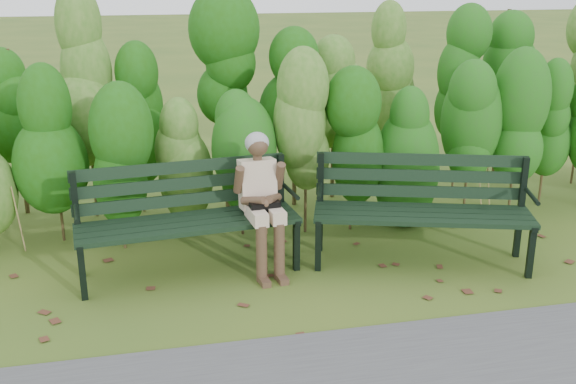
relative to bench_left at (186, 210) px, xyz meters
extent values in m
plane|color=#3D5C1F|center=(0.94, -0.50, -0.60)|extent=(80.00, 80.00, 0.00)
cylinder|color=#47381E|center=(-1.20, 0.80, -0.20)|extent=(0.03, 0.03, 0.80)
ellipsoid|color=#285F1D|center=(-1.20, 0.80, 0.44)|extent=(0.64, 0.64, 1.44)
cylinder|color=#47381E|center=(-0.59, 0.80, -0.20)|extent=(0.03, 0.03, 0.80)
ellipsoid|color=#285F1D|center=(-0.59, 0.80, 0.44)|extent=(0.64, 0.64, 1.44)
cylinder|color=#47381E|center=(0.02, 0.80, -0.20)|extent=(0.03, 0.03, 0.80)
ellipsoid|color=#285F1D|center=(0.02, 0.80, 0.44)|extent=(0.64, 0.64, 1.44)
cylinder|color=#47381E|center=(0.63, 0.80, -0.20)|extent=(0.03, 0.03, 0.80)
ellipsoid|color=#285F1D|center=(0.63, 0.80, 0.44)|extent=(0.64, 0.64, 1.44)
cylinder|color=#47381E|center=(1.24, 0.80, -0.20)|extent=(0.03, 0.03, 0.80)
ellipsoid|color=#285F1D|center=(1.24, 0.80, 0.44)|extent=(0.64, 0.64, 1.44)
cylinder|color=#47381E|center=(1.86, 0.80, -0.20)|extent=(0.03, 0.03, 0.80)
ellipsoid|color=#285F1D|center=(1.86, 0.80, 0.44)|extent=(0.64, 0.64, 1.44)
cylinder|color=#47381E|center=(2.47, 0.80, -0.20)|extent=(0.03, 0.03, 0.80)
ellipsoid|color=#285F1D|center=(2.47, 0.80, 0.44)|extent=(0.64, 0.64, 1.44)
cylinder|color=#47381E|center=(3.08, 0.80, -0.20)|extent=(0.03, 0.03, 0.80)
ellipsoid|color=#285F1D|center=(3.08, 0.80, 0.44)|extent=(0.64, 0.64, 1.44)
cylinder|color=#47381E|center=(3.69, 0.80, -0.20)|extent=(0.03, 0.03, 0.80)
ellipsoid|color=#285F1D|center=(3.69, 0.80, 0.44)|extent=(0.64, 0.64, 1.44)
cylinder|color=#47381E|center=(4.30, 0.80, -0.20)|extent=(0.03, 0.03, 0.80)
ellipsoid|color=#285F1D|center=(4.30, 0.80, 0.44)|extent=(0.64, 0.64, 1.44)
cylinder|color=#47381E|center=(-1.75, 1.80, -0.05)|extent=(0.04, 0.04, 1.10)
ellipsoid|color=#205A0F|center=(-1.75, 1.80, 0.83)|extent=(0.70, 0.70, 1.98)
cylinder|color=#47381E|center=(-0.98, 1.80, -0.05)|extent=(0.04, 0.04, 1.10)
ellipsoid|color=#205A0F|center=(-0.98, 1.80, 0.83)|extent=(0.70, 0.70, 1.98)
cylinder|color=#47381E|center=(-0.21, 1.80, -0.05)|extent=(0.04, 0.04, 1.10)
ellipsoid|color=#205A0F|center=(-0.21, 1.80, 0.83)|extent=(0.70, 0.70, 1.98)
cylinder|color=#47381E|center=(0.56, 1.80, -0.05)|extent=(0.04, 0.04, 1.10)
ellipsoid|color=#205A0F|center=(0.56, 1.80, 0.83)|extent=(0.70, 0.70, 1.98)
cylinder|color=#47381E|center=(1.32, 1.80, -0.05)|extent=(0.04, 0.04, 1.10)
ellipsoid|color=#205A0F|center=(1.32, 1.80, 0.83)|extent=(0.70, 0.70, 1.98)
cylinder|color=#47381E|center=(2.09, 1.80, -0.05)|extent=(0.04, 0.04, 1.10)
ellipsoid|color=#205A0F|center=(2.09, 1.80, 0.83)|extent=(0.70, 0.70, 1.98)
cylinder|color=#47381E|center=(2.86, 1.80, -0.05)|extent=(0.04, 0.04, 1.10)
ellipsoid|color=#205A0F|center=(2.86, 1.80, 0.83)|extent=(0.70, 0.70, 1.98)
cylinder|color=#47381E|center=(3.63, 1.80, -0.05)|extent=(0.04, 0.04, 1.10)
ellipsoid|color=#205A0F|center=(3.63, 1.80, 0.83)|extent=(0.70, 0.70, 1.98)
cylinder|color=#47381E|center=(4.40, 1.80, -0.05)|extent=(0.04, 0.04, 1.10)
ellipsoid|color=#205A0F|center=(4.40, 1.80, 0.83)|extent=(0.70, 0.70, 1.98)
cylinder|color=#47381E|center=(5.16, 1.80, -0.05)|extent=(0.04, 0.04, 1.10)
ellipsoid|color=#205A0F|center=(5.16, 1.80, 0.83)|extent=(0.70, 0.70, 1.98)
cube|color=brown|center=(0.01, 0.01, -0.59)|extent=(0.08, 0.10, 0.01)
cube|color=brown|center=(0.56, 0.23, -0.59)|extent=(0.09, 0.10, 0.01)
cube|color=brown|center=(1.81, 0.03, -0.59)|extent=(0.11, 0.11, 0.01)
cube|color=brown|center=(0.74, -0.76, -0.59)|extent=(0.07, 0.09, 0.01)
cube|color=brown|center=(-0.81, -0.96, -0.59)|extent=(0.11, 0.10, 0.01)
cube|color=brown|center=(-0.14, -0.30, -0.59)|extent=(0.10, 0.11, 0.01)
cube|color=brown|center=(0.05, -0.01, -0.59)|extent=(0.11, 0.10, 0.01)
cube|color=brown|center=(2.38, 0.28, -0.59)|extent=(0.10, 0.09, 0.01)
cube|color=brown|center=(0.03, 0.11, -0.59)|extent=(0.11, 0.11, 0.01)
cube|color=brown|center=(1.74, 0.48, -0.59)|extent=(0.11, 0.10, 0.01)
cube|color=brown|center=(0.82, -1.25, -0.59)|extent=(0.10, 0.11, 0.01)
cube|color=brown|center=(3.28, -0.80, -0.59)|extent=(0.11, 0.10, 0.01)
cube|color=brown|center=(2.55, 0.37, -0.59)|extent=(0.11, 0.11, 0.01)
cube|color=brown|center=(-0.90, 0.45, -0.59)|extent=(0.09, 0.11, 0.01)
cube|color=brown|center=(0.65, -1.07, -0.59)|extent=(0.10, 0.11, 0.01)
cube|color=brown|center=(-1.11, -1.49, -0.59)|extent=(0.10, 0.08, 0.01)
cube|color=brown|center=(0.62, -0.83, -0.59)|extent=(0.11, 0.11, 0.01)
cube|color=brown|center=(-1.16, -0.14, -0.59)|extent=(0.09, 0.11, 0.01)
cube|color=brown|center=(0.02, -0.92, -0.59)|extent=(0.08, 0.10, 0.01)
cube|color=brown|center=(-0.36, -1.58, -0.59)|extent=(0.11, 0.10, 0.01)
cube|color=brown|center=(0.50, 0.09, -0.59)|extent=(0.09, 0.11, 0.01)
cube|color=brown|center=(-0.36, -0.03, -0.59)|extent=(0.11, 0.11, 0.01)
cube|color=brown|center=(0.94, -0.07, -0.59)|extent=(0.08, 0.09, 0.01)
cube|color=black|center=(0.03, -0.33, -0.09)|extent=(2.03, 0.33, 0.04)
cube|color=black|center=(0.02, -0.19, -0.09)|extent=(2.03, 0.33, 0.04)
cube|color=black|center=(0.01, -0.05, -0.09)|extent=(2.03, 0.33, 0.04)
cube|color=black|center=(-0.01, 0.09, -0.09)|extent=(2.03, 0.33, 0.04)
cube|color=black|center=(-0.02, 0.19, 0.03)|extent=(2.02, 0.27, 0.12)
cube|color=black|center=(-0.02, 0.21, 0.19)|extent=(2.02, 0.27, 0.12)
cube|color=black|center=(-0.02, 0.22, 0.35)|extent=(2.02, 0.27, 0.12)
cube|color=black|center=(-0.93, -0.44, -0.34)|extent=(0.06, 0.06, 0.51)
cube|color=black|center=(-0.98, 0.04, -0.09)|extent=(0.06, 0.06, 1.01)
cube|color=black|center=(-0.95, -0.22, -0.11)|extent=(0.11, 0.57, 0.04)
cylinder|color=black|center=(-0.94, -0.28, 0.13)|extent=(0.08, 0.42, 0.04)
cube|color=black|center=(1.00, -0.25, -0.34)|extent=(0.06, 0.06, 0.51)
cube|color=black|center=(0.95, 0.23, -0.09)|extent=(0.06, 0.06, 1.01)
cube|color=black|center=(0.97, -0.03, -0.11)|extent=(0.11, 0.57, 0.04)
cylinder|color=black|center=(0.98, -0.08, 0.13)|extent=(0.08, 0.42, 0.04)
cube|color=black|center=(2.13, -0.58, -0.09)|extent=(1.99, 0.72, 0.05)
cube|color=black|center=(2.17, -0.44, -0.09)|extent=(1.99, 0.72, 0.05)
cube|color=black|center=(2.21, -0.31, -0.09)|extent=(1.99, 0.72, 0.05)
cube|color=black|center=(2.26, -0.17, -0.09)|extent=(1.99, 0.72, 0.05)
cube|color=black|center=(2.29, -0.07, 0.04)|extent=(1.97, 0.66, 0.12)
cube|color=black|center=(2.29, -0.05, 0.20)|extent=(1.97, 0.66, 0.12)
cube|color=black|center=(2.30, -0.04, 0.36)|extent=(1.97, 0.66, 0.12)
cube|color=black|center=(1.19, -0.30, -0.34)|extent=(0.07, 0.07, 0.51)
cube|color=black|center=(1.34, 0.16, -0.09)|extent=(0.07, 0.07, 1.02)
cube|color=black|center=(1.26, -0.09, -0.11)|extent=(0.22, 0.56, 0.05)
cylinder|color=black|center=(1.24, -0.14, 0.14)|extent=(0.16, 0.42, 0.04)
cube|color=black|center=(3.06, -0.88, -0.34)|extent=(0.07, 0.07, 0.51)
cube|color=black|center=(3.20, -0.41, -0.09)|extent=(0.07, 0.07, 1.02)
cube|color=black|center=(3.12, -0.66, -0.11)|extent=(0.22, 0.56, 0.05)
cylinder|color=black|center=(3.11, -0.71, 0.14)|extent=(0.16, 0.42, 0.04)
cube|color=beige|center=(0.62, -0.26, -0.01)|extent=(0.17, 0.40, 0.12)
cube|color=beige|center=(0.79, -0.24, -0.01)|extent=(0.17, 0.40, 0.12)
cylinder|color=brown|center=(0.64, -0.41, -0.32)|extent=(0.11, 0.11, 0.54)
cylinder|color=brown|center=(0.80, -0.40, -0.32)|extent=(0.11, 0.11, 0.54)
cube|color=brown|center=(0.64, -0.49, -0.57)|extent=(0.10, 0.19, 0.06)
cube|color=brown|center=(0.81, -0.47, -0.57)|extent=(0.10, 0.19, 0.06)
cube|color=beige|center=(0.68, 0.00, 0.21)|extent=(0.36, 0.27, 0.48)
cylinder|color=brown|center=(0.68, -0.02, 0.46)|extent=(0.08, 0.08, 0.09)
sphere|color=brown|center=(0.68, -0.03, 0.58)|extent=(0.20, 0.20, 0.20)
ellipsoid|color=gray|center=(0.68, 0.00, 0.60)|extent=(0.23, 0.21, 0.20)
cylinder|color=brown|center=(0.49, -0.09, 0.29)|extent=(0.10, 0.20, 0.29)
cylinder|color=brown|center=(0.88, -0.05, 0.29)|extent=(0.10, 0.20, 0.29)
cylinder|color=brown|center=(0.60, -0.20, 0.11)|extent=(0.23, 0.23, 0.12)
cylinder|color=brown|center=(0.79, -0.18, 0.11)|extent=(0.20, 0.25, 0.12)
sphere|color=brown|center=(0.70, -0.25, 0.10)|extent=(0.10, 0.10, 0.10)
cube|color=black|center=(0.70, -0.24, 0.03)|extent=(0.29, 0.14, 0.15)
camera|label=1|loc=(-0.34, -5.94, 2.11)|focal=42.00mm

